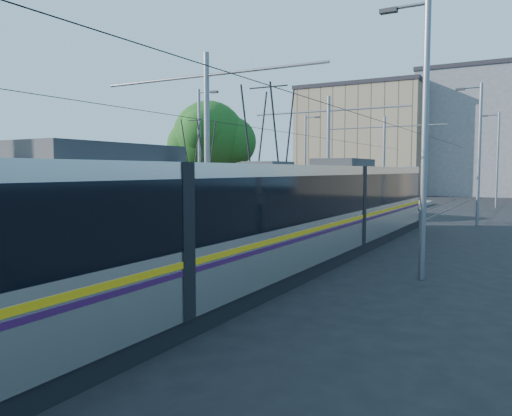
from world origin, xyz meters
The scene contains 13 objects.
ground centered at (0.00, 0.00, 0.00)m, with size 160.00×160.00×0.00m, color black.
platform centered at (0.00, 17.00, 0.15)m, with size 4.00×50.00×0.30m, color gray.
tactile_strip_left centered at (-1.45, 17.00, 0.30)m, with size 0.70×50.00×0.01m, color gray.
tactile_strip_right centered at (1.45, 17.00, 0.30)m, with size 0.70×50.00×0.01m, color gray.
rails centered at (0.00, 17.00, 0.02)m, with size 8.71×70.00×0.03m.
tram_left centered at (-3.60, 12.52, 1.71)m, with size 2.43×31.33×5.50m.
tram_right centered at (3.60, 5.86, 1.86)m, with size 2.43×32.30×5.50m.
catenary centered at (0.00, 14.15, 4.52)m, with size 9.20×70.00×7.00m.
street_lamps centered at (0.00, 21.00, 4.18)m, with size 15.18×38.22×8.00m.
shelter centered at (0.85, 15.28, 1.47)m, with size 0.82×1.12×2.23m.
tree centered at (-8.55, 21.22, 5.26)m, with size 5.35×4.95×7.77m.
building_left centered at (-10.00, 60.00, 7.16)m, with size 16.32×12.24×14.31m.
building_centre centered at (6.00, 64.00, 7.90)m, with size 18.36×14.28×15.78m.
Camera 1 is at (10.26, -6.79, 3.15)m, focal length 35.00 mm.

